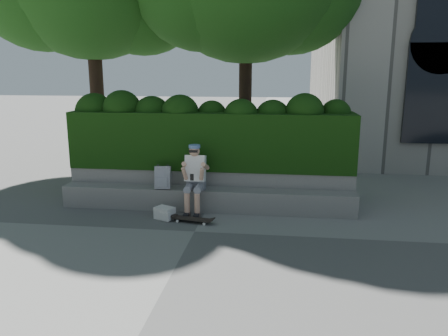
# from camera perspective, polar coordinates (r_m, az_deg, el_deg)

# --- Properties ---
(ground) EXTENTS (80.00, 80.00, 0.00)m
(ground) POSITION_cam_1_polar(r_m,az_deg,el_deg) (7.87, -3.86, -8.28)
(ground) COLOR slate
(ground) RESTS_ON ground
(bench_ledge) EXTENTS (6.00, 0.45, 0.45)m
(bench_ledge) POSITION_cam_1_polar(r_m,az_deg,el_deg) (8.96, -2.34, -4.11)
(bench_ledge) COLOR gray
(bench_ledge) RESTS_ON ground
(planter_wall) EXTENTS (6.00, 0.50, 0.75)m
(planter_wall) POSITION_cam_1_polar(r_m,az_deg,el_deg) (9.37, -1.86, -2.40)
(planter_wall) COLOR gray
(planter_wall) RESTS_ON ground
(hedge) EXTENTS (6.00, 1.00, 1.20)m
(hedge) POSITION_cam_1_polar(r_m,az_deg,el_deg) (9.39, -1.68, 3.71)
(hedge) COLOR black
(hedge) RESTS_ON planter_wall
(person) EXTENTS (0.40, 0.76, 1.38)m
(person) POSITION_cam_1_polar(r_m,az_deg,el_deg) (8.68, -3.83, -1.07)
(person) COLOR gray
(person) RESTS_ON ground
(skateboard) EXTENTS (0.79, 0.33, 0.08)m
(skateboard) POSITION_cam_1_polar(r_m,az_deg,el_deg) (8.30, -4.16, -6.67)
(skateboard) COLOR black
(skateboard) RESTS_ON ground
(backpack_plaid) EXTENTS (0.33, 0.20, 0.46)m
(backpack_plaid) POSITION_cam_1_polar(r_m,az_deg,el_deg) (8.93, -8.00, -1.25)
(backpack_plaid) COLOR silver
(backpack_plaid) RESTS_ON bench_ledge
(backpack_ground) EXTENTS (0.43, 0.38, 0.23)m
(backpack_ground) POSITION_cam_1_polar(r_m,az_deg,el_deg) (8.54, -7.75, -5.84)
(backpack_ground) COLOR beige
(backpack_ground) RESTS_ON ground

